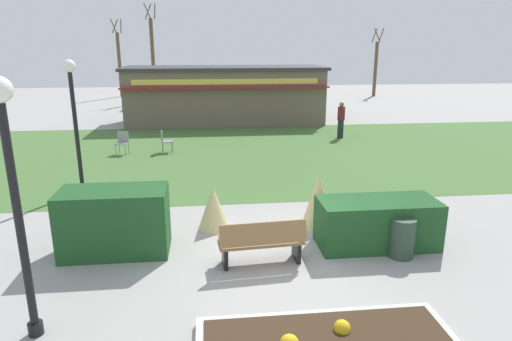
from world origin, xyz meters
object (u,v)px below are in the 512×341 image
at_px(cafe_chair_west, 122,141).
at_px(person_strolling, 341,120).
at_px(lamppost_mid, 74,110).
at_px(trash_bin, 402,238).
at_px(cafe_chair_east, 165,140).
at_px(tree_left_bg, 153,58).
at_px(parked_car_west_slot, 158,99).
at_px(food_kiosk, 225,95).
at_px(lamppost_near, 13,180).
at_px(park_bench, 262,242).
at_px(tree_center_bg, 119,63).
at_px(tree_right_bg, 376,67).

bearing_deg(cafe_chair_west, person_strolling, 12.67).
height_order(lamppost_mid, cafe_chair_west, lamppost_mid).
relative_size(trash_bin, cafe_chair_east, 0.94).
xyz_separation_m(person_strolling, tree_left_bg, (-10.21, 15.71, 2.39)).
relative_size(cafe_chair_east, parked_car_west_slot, 0.21).
xyz_separation_m(parked_car_west_slot, tree_left_bg, (-0.71, 4.50, 2.60)).
relative_size(lamppost_mid, food_kiosk, 0.35).
height_order(lamppost_near, cafe_chair_east, lamppost_near).
xyz_separation_m(lamppost_near, person_strolling, (8.88, 13.85, -1.58)).
height_order(cafe_chair_west, parked_car_west_slot, parked_car_west_slot).
height_order(park_bench, person_strolling, person_strolling).
xyz_separation_m(park_bench, tree_center_bg, (-8.14, 31.08, 2.30)).
xyz_separation_m(park_bench, food_kiosk, (0.04, 17.11, 1.07)).
height_order(parked_car_west_slot, tree_right_bg, tree_right_bg).
xyz_separation_m(person_strolling, tree_right_bg, (8.11, 17.14, 1.56)).
xyz_separation_m(park_bench, cafe_chair_west, (-4.39, 9.86, 0.05)).
bearing_deg(lamppost_mid, person_strolling, 34.77).
bearing_deg(tree_center_bg, parked_car_west_slot, -63.88).
bearing_deg(park_bench, trash_bin, 0.50).
bearing_deg(cafe_chair_west, tree_center_bg, 100.01).
height_order(lamppost_near, tree_right_bg, tree_right_bg).
bearing_deg(trash_bin, tree_right_bg, 70.31).
bearing_deg(parked_car_west_slot, cafe_chair_west, -90.44).
bearing_deg(tree_left_bg, lamppost_mid, -89.38).
height_order(lamppost_near, lamppost_mid, same).
bearing_deg(lamppost_near, lamppost_mid, 98.87).
distance_m(park_bench, parked_car_west_slot, 23.62).
distance_m(lamppost_mid, cafe_chair_west, 5.14).
distance_m(trash_bin, tree_right_bg, 31.01).
xyz_separation_m(cafe_chair_west, tree_center_bg, (-3.74, 21.21, 2.25)).
bearing_deg(person_strolling, lamppost_near, -121.52).
bearing_deg(tree_center_bg, food_kiosk, -59.66).
distance_m(park_bench, lamppost_near, 4.54).
bearing_deg(tree_right_bg, person_strolling, -115.32).
relative_size(cafe_chair_east, tree_left_bg, 0.12).
height_order(cafe_chair_west, person_strolling, person_strolling).
bearing_deg(cafe_chair_east, lamppost_near, -94.54).
distance_m(cafe_chair_east, tree_center_bg, 21.92).
bearing_deg(tree_right_bg, food_kiosk, -137.78).
relative_size(trash_bin, cafe_chair_west, 0.94).
relative_size(cafe_chair_west, cafe_chair_east, 1.00).
relative_size(cafe_chair_west, tree_left_bg, 0.12).
bearing_deg(tree_right_bg, cafe_chair_east, -129.89).
height_order(lamppost_near, trash_bin, lamppost_near).
xyz_separation_m(food_kiosk, cafe_chair_west, (-4.43, -7.25, -1.03)).
bearing_deg(trash_bin, lamppost_mid, 146.41).
bearing_deg(lamppost_mid, tree_right_bg, 53.08).
bearing_deg(lamppost_near, trash_bin, 15.80).
bearing_deg(lamppost_near, tree_left_bg, 92.57).
xyz_separation_m(cafe_chair_east, parked_car_west_slot, (-1.56, 13.28, 0.12)).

